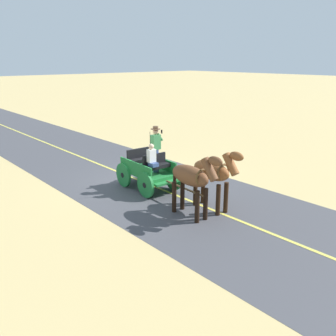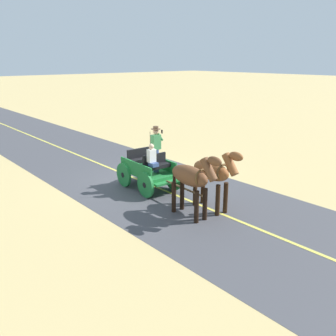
{
  "view_description": "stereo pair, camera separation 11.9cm",
  "coord_description": "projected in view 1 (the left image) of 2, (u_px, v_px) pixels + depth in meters",
  "views": [
    {
      "loc": [
        8.71,
        11.69,
        4.94
      ],
      "look_at": [
        0.29,
        1.97,
        1.1
      ],
      "focal_mm": 39.47,
      "sensor_mm": 36.0,
      "label": 1
    },
    {
      "loc": [
        8.62,
        11.77,
        4.94
      ],
      "look_at": [
        0.29,
        1.97,
        1.1
      ],
      "focal_mm": 39.47,
      "sensor_mm": 36.0,
      "label": 2
    }
  ],
  "objects": [
    {
      "name": "horse_near_side",
      "position": [
        213.0,
        172.0,
        12.14
      ],
      "size": [
        0.63,
        2.13,
        2.21
      ],
      "color": "brown",
      "rests_on": "ground"
    },
    {
      "name": "horse_drawn_carriage",
      "position": [
        149.0,
        169.0,
        14.3
      ],
      "size": [
        1.53,
        4.51,
        2.5
      ],
      "color": "#1E7233",
      "rests_on": "ground"
    },
    {
      "name": "road_centre_stripe",
      "position": [
        142.0,
        182.0,
        15.34
      ],
      "size": [
        0.12,
        160.0,
        0.0
      ],
      "primitive_type": "cube",
      "color": "#DBCC4C",
      "rests_on": "road_surface"
    },
    {
      "name": "horse_off_side",
      "position": [
        192.0,
        178.0,
        11.6
      ],
      "size": [
        0.59,
        2.13,
        2.21
      ],
      "color": "brown",
      "rests_on": "ground"
    },
    {
      "name": "ground_plane",
      "position": [
        142.0,
        182.0,
        15.34
      ],
      "size": [
        200.0,
        200.0,
        0.0
      ],
      "primitive_type": "plane",
      "color": "tan"
    },
    {
      "name": "road_surface",
      "position": [
        142.0,
        182.0,
        15.34
      ],
      "size": [
        6.22,
        160.0,
        0.01
      ],
      "primitive_type": "cube",
      "color": "#424247",
      "rests_on": "ground"
    }
  ]
}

